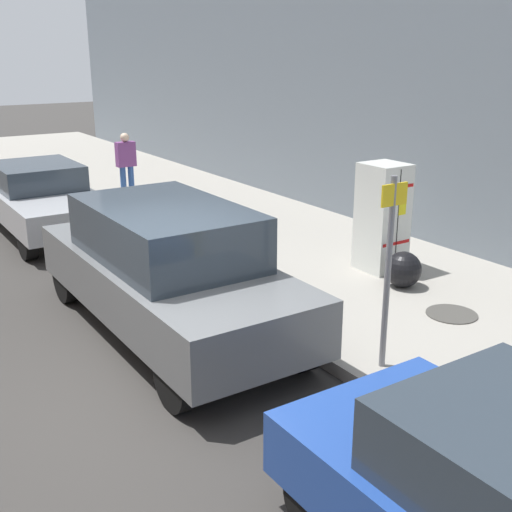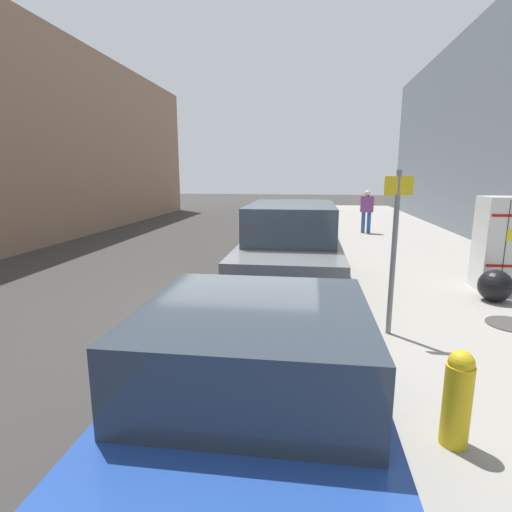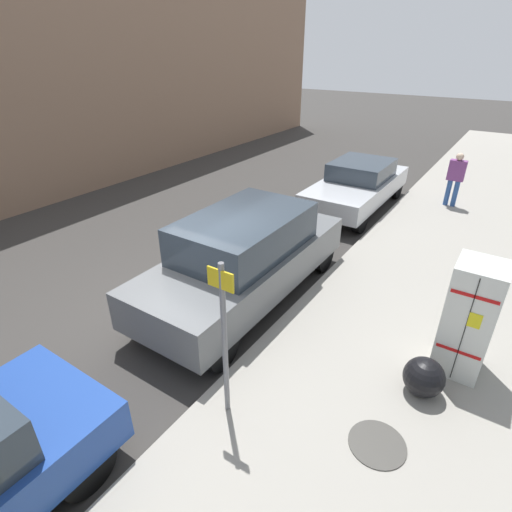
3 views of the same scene
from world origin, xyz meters
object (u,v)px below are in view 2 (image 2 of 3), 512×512
object	(u,v)px
fire_hydrant	(458,397)
parked_sedan_silver	(299,221)
parked_hatchback_blue	(253,409)
parked_suv_gray	(291,246)
pedestrian_walking_far	(367,209)
street_sign_post	(394,244)
trash_bag	(495,286)
discarded_refrigerator	(496,244)

from	to	relation	value
fire_hydrant	parked_sedan_silver	distance (m)	10.93
parked_sedan_silver	parked_hatchback_blue	world-z (taller)	parked_hatchback_blue
parked_sedan_silver	parked_suv_gray	bearing A→B (deg)	90.00
parked_sedan_silver	pedestrian_walking_far	bearing A→B (deg)	-151.10
parked_suv_gray	parked_hatchback_blue	xyz separation A→B (m)	(0.00, 5.49, -0.18)
fire_hydrant	parked_suv_gray	bearing A→B (deg)	-72.13
street_sign_post	fire_hydrant	world-z (taller)	street_sign_post
pedestrian_walking_far	parked_hatchback_blue	distance (m)	13.01
parked_hatchback_blue	fire_hydrant	bearing A→B (deg)	-158.61
street_sign_post	trash_bag	bearing A→B (deg)	-140.45
street_sign_post	trash_bag	world-z (taller)	street_sign_post
trash_bag	parked_sedan_silver	size ratio (longest dim) A/B	0.12
street_sign_post	pedestrian_walking_far	world-z (taller)	street_sign_post
fire_hydrant	discarded_refrigerator	bearing A→B (deg)	-115.24
fire_hydrant	parked_hatchback_blue	size ratio (longest dim) A/B	0.21
parked_suv_gray	fire_hydrant	bearing A→B (deg)	107.87
street_sign_post	parked_suv_gray	size ratio (longest dim) A/B	0.46
street_sign_post	parked_hatchback_blue	xyz separation A→B (m)	(1.48, 2.94, -0.69)
street_sign_post	fire_hydrant	size ratio (longest dim) A/B	2.72
discarded_refrigerator	parked_suv_gray	distance (m)	3.87
trash_bag	parked_sedan_silver	world-z (taller)	parked_sedan_silver
parked_sedan_silver	fire_hydrant	bearing A→B (deg)	98.27
trash_bag	parked_suv_gray	xyz separation A→B (m)	(3.57, -0.82, 0.47)
discarded_refrigerator	parked_hatchback_blue	size ratio (longest dim) A/B	0.46
discarded_refrigerator	parked_sedan_silver	size ratio (longest dim) A/B	0.39
parked_hatchback_blue	street_sign_post	bearing A→B (deg)	-116.71
pedestrian_walking_far	parked_suv_gray	size ratio (longest dim) A/B	0.32
street_sign_post	pedestrian_walking_far	bearing A→B (deg)	-95.58
pedestrian_walking_far	fire_hydrant	bearing A→B (deg)	152.81
street_sign_post	parked_sedan_silver	distance (m)	8.64
parked_hatchback_blue	parked_suv_gray	bearing A→B (deg)	-90.00
discarded_refrigerator	fire_hydrant	size ratio (longest dim) A/B	2.16
discarded_refrigerator	trash_bag	world-z (taller)	discarded_refrigerator
fire_hydrant	pedestrian_walking_far	distance (m)	12.20
discarded_refrigerator	trash_bag	xyz separation A→B (m)	(0.30, 0.82, -0.60)
street_sign_post	parked_suv_gray	bearing A→B (deg)	-59.78
discarded_refrigerator	pedestrian_walking_far	xyz separation A→B (m)	(1.43, -7.29, 0.02)
fire_hydrant	trash_bag	bearing A→B (deg)	-116.24
parked_hatchback_blue	parked_sedan_silver	bearing A→B (deg)	-90.00
discarded_refrigerator	street_sign_post	distance (m)	3.51
discarded_refrigerator	pedestrian_walking_far	world-z (taller)	discarded_refrigerator
fire_hydrant	parked_hatchback_blue	bearing A→B (deg)	21.39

